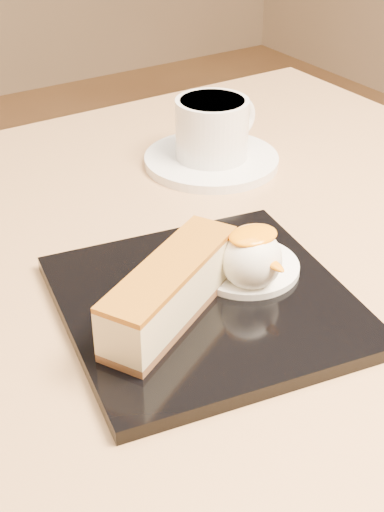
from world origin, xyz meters
TOP-DOWN VIEW (x-y plane):
  - table at (0.00, 0.00)m, footprint 0.80×0.80m
  - dessert_plate at (-0.05, -0.04)m, footprint 0.25×0.25m
  - cheesecake at (-0.09, -0.05)m, footprint 0.15×0.10m
  - cream_smear at (-0.00, -0.03)m, footprint 0.09×0.09m
  - ice_cream_scoop at (-0.01, -0.05)m, footprint 0.05×0.05m
  - mango_sauce at (-0.01, -0.05)m, footprint 0.04×0.03m
  - mint_sprig at (-0.03, -0.01)m, footprint 0.03×0.02m
  - saucer at (0.10, 0.18)m, footprint 0.15×0.15m
  - coffee_cup at (0.10, 0.18)m, footprint 0.11×0.08m

SIDE VIEW (x-z plane):
  - table at x=0.00m, z-range 0.20..0.92m
  - saucer at x=0.10m, z-range 0.72..0.73m
  - dessert_plate at x=-0.05m, z-range 0.72..0.73m
  - cream_smear at x=0.00m, z-range 0.73..0.74m
  - mint_sprig at x=-0.03m, z-range 0.74..0.74m
  - cheesecake at x=-0.09m, z-range 0.73..0.78m
  - ice_cream_scoop at x=-0.01m, z-range 0.73..0.78m
  - coffee_cup at x=0.10m, z-range 0.73..0.80m
  - mango_sauce at x=-0.01m, z-range 0.77..0.78m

